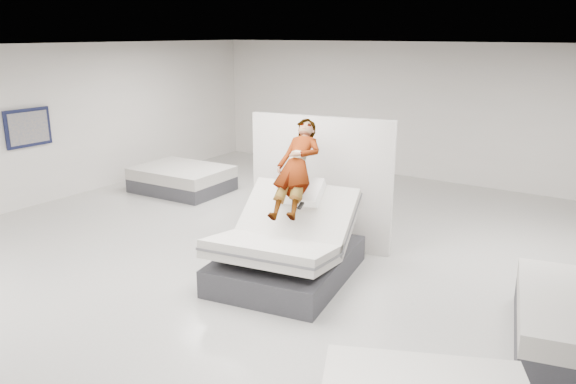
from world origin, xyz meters
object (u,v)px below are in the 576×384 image
at_px(wall_poster, 28,128).
at_px(remote, 301,206).
at_px(divider_panel, 320,183).
at_px(flat_bed_left_far, 182,179).
at_px(hero_bed, 287,251).
at_px(person, 296,184).

bearing_deg(wall_poster, remote, -0.66).
relative_size(divider_panel, wall_poster, 2.48).
height_order(remote, flat_bed_left_far, remote).
bearing_deg(hero_bed, flat_bed_left_far, 150.63).
relative_size(hero_bed, person, 1.49).
xyz_separation_m(person, wall_poster, (-6.13, -0.23, 0.29)).
xyz_separation_m(flat_bed_left_far, wall_poster, (-1.68, -2.45, 1.33)).
height_order(divider_panel, flat_bed_left_far, divider_panel).
height_order(person, flat_bed_left_far, person).
bearing_deg(person, hero_bed, -90.00).
xyz_separation_m(remote, wall_poster, (-6.40, 0.07, 0.47)).
bearing_deg(flat_bed_left_far, wall_poster, -124.48).
distance_m(hero_bed, person, 0.95).
bearing_deg(person, flat_bed_left_far, 143.78).
distance_m(person, divider_panel, 1.10).
bearing_deg(flat_bed_left_far, divider_panel, -15.34).
height_order(hero_bed, person, person).
bearing_deg(divider_panel, hero_bed, -89.02).
bearing_deg(remote, person, 122.15).
xyz_separation_m(remote, divider_panel, (-0.49, 1.36, -0.05)).
xyz_separation_m(hero_bed, divider_panel, (-0.27, 1.37, 0.65)).
distance_m(person, wall_poster, 6.14).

